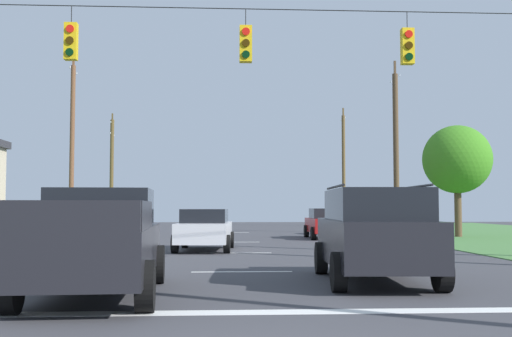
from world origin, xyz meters
TOP-DOWN VIEW (x-y plane):
  - stop_bar_stripe at (0.00, 3.97)m, footprint 15.45×0.45m
  - lane_dash_0 at (0.00, 9.97)m, footprint 2.50×0.15m
  - lane_dash_1 at (0.00, 16.32)m, footprint 2.50×0.15m
  - lane_dash_2 at (0.00, 23.05)m, footprint 2.50×0.15m
  - lane_dash_3 at (0.00, 33.59)m, footprint 2.50×0.15m
  - overhead_signal_span at (-0.03, 10.38)m, footprint 18.59×0.31m
  - pickup_truck at (-2.77, 5.92)m, footprint 2.50×5.49m
  - suv_black at (2.76, 7.65)m, footprint 2.44×4.90m
  - distant_car_crossing_white at (-1.11, 17.67)m, footprint 2.25×4.41m
  - distant_car_oncoming at (4.87, 25.96)m, footprint 2.08×4.33m
  - utility_pole_far_right at (9.91, 31.15)m, footprint 0.33×1.98m
  - utility_pole_near_left at (9.59, 45.48)m, footprint 0.28×1.72m
  - utility_pole_distant_right at (-8.94, 30.39)m, footprint 0.27×1.71m
  - utility_pole_distant_left at (-9.30, 45.66)m, footprint 0.31×1.79m
  - tree_roadside_right at (12.02, 27.00)m, footprint 3.61×3.61m

SIDE VIEW (x-z plane):
  - stop_bar_stripe at x=0.00m, z-range 0.00..0.01m
  - lane_dash_0 at x=0.00m, z-range 0.00..0.01m
  - lane_dash_1 at x=0.00m, z-range 0.00..0.01m
  - lane_dash_2 at x=0.00m, z-range 0.00..0.01m
  - lane_dash_3 at x=0.00m, z-range 0.00..0.01m
  - distant_car_crossing_white at x=-1.11m, z-range 0.03..1.55m
  - distant_car_oncoming at x=4.87m, z-range 0.03..1.55m
  - pickup_truck at x=-2.77m, z-range -0.01..1.94m
  - suv_black at x=2.76m, z-range 0.03..2.09m
  - overhead_signal_span at x=-0.03m, z-range 0.38..7.43m
  - tree_roadside_right at x=12.02m, z-range 1.13..7.06m
  - utility_pole_distant_left at x=-9.30m, z-range -0.02..9.15m
  - utility_pole_near_left at x=9.59m, z-range -0.13..9.62m
  - utility_pole_far_right at x=9.91m, z-range -0.25..10.11m
  - utility_pole_distant_right at x=-8.94m, z-range -0.12..10.17m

